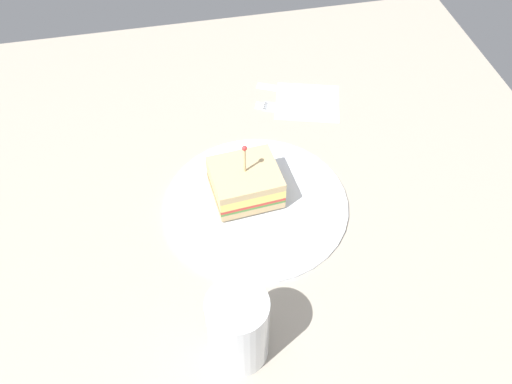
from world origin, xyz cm
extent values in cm
cube|color=#9E9384|center=(0.00, 0.00, -1.00)|extent=(96.06, 96.06, 2.00)
cylinder|color=white|center=(0.00, 0.00, 0.45)|extent=(25.87, 25.87, 0.90)
cube|color=tan|center=(-1.81, -1.14, 1.47)|extent=(8.97, 9.79, 1.13)
cube|color=#478438|center=(-1.81, -1.14, 2.23)|extent=(8.97, 9.79, 0.40)
cube|color=red|center=(-1.81, -1.14, 2.68)|extent=(8.97, 9.79, 0.50)
cube|color=#F4D666|center=(-1.81, -1.14, 3.65)|extent=(8.97, 9.79, 1.45)
cube|color=tan|center=(-1.81, -1.14, 4.94)|extent=(8.97, 9.79, 1.13)
cylinder|color=tan|center=(-1.81, -1.14, 7.37)|extent=(0.30, 0.30, 4.85)
sphere|color=red|center=(-1.81, -1.14, 9.80)|extent=(0.70, 0.70, 0.70)
cylinder|color=beige|center=(20.61, -6.25, 3.82)|extent=(5.94, 5.94, 7.65)
cylinder|color=white|center=(20.61, -6.25, 5.27)|extent=(6.75, 6.75, 10.53)
cube|color=beige|center=(-20.03, 12.98, 0.07)|extent=(12.13, 12.83, 0.15)
cube|color=silver|center=(-18.02, 12.01, 0.18)|extent=(2.92, 6.35, 0.35)
cube|color=silver|center=(-19.85, 7.27, 0.18)|extent=(3.35, 4.15, 0.35)
cube|color=silver|center=(-21.34, 5.48, 0.18)|extent=(0.89, 1.93, 0.35)
cube|color=silver|center=(-20.87, 5.30, 0.18)|extent=(0.89, 1.93, 0.35)
cube|color=silver|center=(-20.41, 5.12, 0.18)|extent=(0.89, 1.93, 0.35)
cube|color=silver|center=(-19.94, 4.94, 0.18)|extent=(0.89, 1.93, 0.35)
cube|color=silver|center=(-22.04, 13.95, 0.18)|extent=(4.04, 7.42, 0.35)
cube|color=silver|center=(-24.58, 8.76, 0.18)|extent=(4.42, 6.95, 0.24)
camera|label=1|loc=(47.88, -9.97, 59.91)|focal=38.55mm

